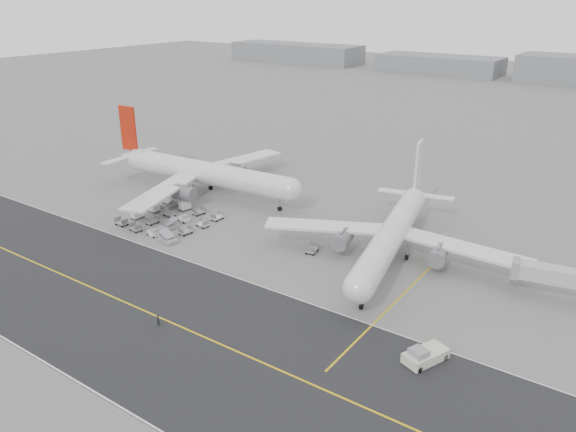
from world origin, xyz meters
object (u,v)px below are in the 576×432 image
Objects in this scene: airliner_a at (202,172)px; pushback_tug at (425,355)px; ground_crew_a at (158,320)px; jet_bridge at (563,279)px; airliner_b at (393,233)px.

airliner_a is 74.53m from pushback_tug.
jet_bridge is at bearing 58.47° from ground_crew_a.
ground_crew_a is (-45.15, -39.61, -3.03)m from jet_bridge.
airliner_b is (50.82, -6.24, -0.55)m from airliner_a.
airliner_a reaches higher than pushback_tug.
airliner_b reaches higher than jet_bridge.
airliner_a is 1.13× the size of airliner_b.
jet_bridge is at bearing -10.52° from airliner_b.
pushback_tug is at bearing -123.17° from jet_bridge.
ground_crew_a is (33.26, -45.20, -4.40)m from airliner_a.
airliner_b is at bearing -100.36° from airliner_a.
airliner_a is 6.79× the size of pushback_tug.
pushback_tug is at bearing -118.49° from airliner_a.
jet_bridge is (11.06, 26.01, 2.99)m from pushback_tug.
jet_bridge is (27.59, 0.65, -0.83)m from airliner_b.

